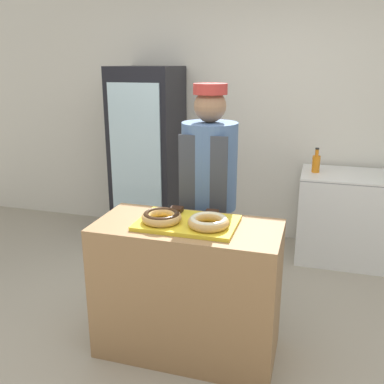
# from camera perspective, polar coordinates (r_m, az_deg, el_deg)

# --- Properties ---
(ground_plane) EXTENTS (14.00, 14.00, 0.00)m
(ground_plane) POSITION_cam_1_polar(r_m,az_deg,el_deg) (3.05, -0.57, -20.02)
(ground_plane) COLOR #A89E89
(wall_back) EXTENTS (8.00, 0.06, 2.70)m
(wall_back) POSITION_cam_1_polar(r_m,az_deg,el_deg) (4.54, 7.42, 10.72)
(wall_back) COLOR silver
(wall_back) RESTS_ON ground_plane
(display_counter) EXTENTS (1.14, 0.55, 0.88)m
(display_counter) POSITION_cam_1_polar(r_m,az_deg,el_deg) (2.80, -0.59, -12.81)
(display_counter) COLOR #997047
(display_counter) RESTS_ON ground_plane
(serving_tray) EXTENTS (0.60, 0.39, 0.02)m
(serving_tray) POSITION_cam_1_polar(r_m,az_deg,el_deg) (2.61, -0.62, -4.15)
(serving_tray) COLOR yellow
(serving_tray) RESTS_ON display_counter
(donut_chocolate_glaze) EXTENTS (0.24, 0.24, 0.06)m
(donut_chocolate_glaze) POSITION_cam_1_polar(r_m,az_deg,el_deg) (2.59, -4.08, -3.27)
(donut_chocolate_glaze) COLOR tan
(donut_chocolate_glaze) RESTS_ON serving_tray
(donut_light_glaze) EXTENTS (0.24, 0.24, 0.06)m
(donut_light_glaze) POSITION_cam_1_polar(r_m,az_deg,el_deg) (2.51, 2.22, -3.94)
(donut_light_glaze) COLOR tan
(donut_light_glaze) RESTS_ON serving_tray
(brownie_back_left) EXTENTS (0.08, 0.08, 0.03)m
(brownie_back_left) POSITION_cam_1_polar(r_m,az_deg,el_deg) (2.75, -2.12, -2.37)
(brownie_back_left) COLOR black
(brownie_back_left) RESTS_ON serving_tray
(brownie_back_right) EXTENTS (0.08, 0.08, 0.03)m
(brownie_back_right) POSITION_cam_1_polar(r_m,az_deg,el_deg) (2.69, 2.60, -2.84)
(brownie_back_right) COLOR black
(brownie_back_right) RESTS_ON serving_tray
(baker_person) EXTENTS (0.39, 0.39, 1.69)m
(baker_person) POSITION_cam_1_polar(r_m,az_deg,el_deg) (3.09, 2.31, -0.82)
(baker_person) COLOR #4C4C51
(baker_person) RESTS_ON ground_plane
(beverage_fridge) EXTENTS (0.64, 0.67, 1.79)m
(beverage_fridge) POSITION_cam_1_polar(r_m,az_deg,el_deg) (4.50, -5.85, 4.87)
(beverage_fridge) COLOR black
(beverage_fridge) RESTS_ON ground_plane
(chest_freezer) EXTENTS (0.96, 0.63, 0.84)m
(chest_freezer) POSITION_cam_1_polar(r_m,az_deg,el_deg) (4.32, 20.37, -3.14)
(chest_freezer) COLOR white
(chest_freezer) RESTS_ON ground_plane
(bottle_orange) EXTENTS (0.07, 0.07, 0.23)m
(bottle_orange) POSITION_cam_1_polar(r_m,az_deg,el_deg) (4.15, 16.21, 3.74)
(bottle_orange) COLOR orange
(bottle_orange) RESTS_ON chest_freezer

